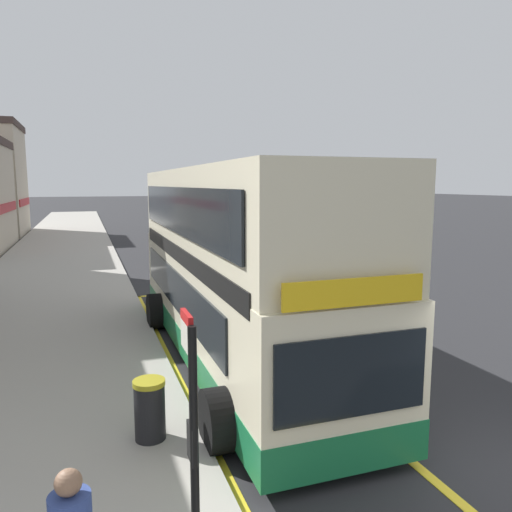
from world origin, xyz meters
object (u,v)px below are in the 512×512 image
(bus_stop_sign, at_px, (192,420))
(parked_car_maroon_distant, at_px, (231,227))
(parked_car_navy_kerbside, at_px, (239,239))
(double_decker_bus, at_px, (233,272))
(litter_bin, at_px, (150,409))

(bus_stop_sign, bearing_deg, parked_car_maroon_distant, 72.95)
(parked_car_navy_kerbside, bearing_deg, bus_stop_sign, -106.47)
(double_decker_bus, relative_size, litter_bin, 11.38)
(bus_stop_sign, relative_size, parked_car_navy_kerbside, 0.63)
(double_decker_bus, bearing_deg, parked_car_navy_kerbside, 72.28)
(double_decker_bus, xyz_separation_m, bus_stop_sign, (-2.24, -6.08, -0.37))
(parked_car_navy_kerbside, bearing_deg, litter_bin, -108.99)
(parked_car_navy_kerbside, xyz_separation_m, litter_bin, (-7.79, -20.40, -0.18))
(parked_car_navy_kerbside, bearing_deg, double_decker_bus, -105.80)
(parked_car_maroon_distant, xyz_separation_m, parked_car_navy_kerbside, (-1.91, -8.17, 0.00))
(double_decker_bus, xyz_separation_m, parked_car_navy_kerbside, (5.43, 16.99, -1.26))
(litter_bin, bearing_deg, bus_stop_sign, -87.35)
(parked_car_maroon_distant, relative_size, litter_bin, 4.41)
(double_decker_bus, distance_m, bus_stop_sign, 6.49)
(parked_car_navy_kerbside, distance_m, litter_bin, 21.84)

